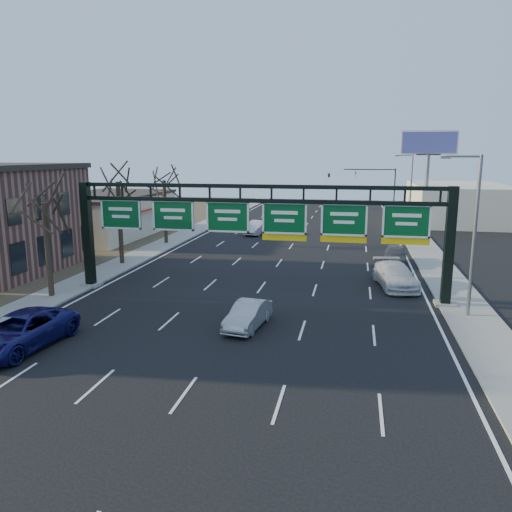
% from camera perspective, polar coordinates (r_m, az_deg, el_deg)
% --- Properties ---
extents(ground, '(160.00, 160.00, 0.00)m').
position_cam_1_polar(ground, '(25.21, -3.64, -9.41)').
color(ground, black).
rests_on(ground, ground).
extents(sidewalk_left, '(3.00, 120.00, 0.12)m').
position_cam_1_polar(sidewalk_left, '(47.59, -12.40, 0.43)').
color(sidewalk_left, gray).
rests_on(sidewalk_left, ground).
extents(sidewalk_right, '(3.00, 120.00, 0.12)m').
position_cam_1_polar(sidewalk_right, '(44.16, 19.71, -0.84)').
color(sidewalk_right, gray).
rests_on(sidewalk_right, ground).
extents(dirt_strip_left, '(21.00, 120.00, 0.06)m').
position_cam_1_polar(dirt_strip_left, '(53.63, -24.43, 0.86)').
color(dirt_strip_left, '#473D2B').
rests_on(dirt_strip_left, ground).
extents(lane_markings, '(21.60, 120.00, 0.01)m').
position_cam_1_polar(lane_markings, '(44.10, 3.04, -0.26)').
color(lane_markings, white).
rests_on(lane_markings, ground).
extents(sign_gantry, '(24.60, 1.20, 7.20)m').
position_cam_1_polar(sign_gantry, '(31.61, 0.26, 3.58)').
color(sign_gantry, black).
rests_on(sign_gantry, ground).
extents(cream_strip, '(10.90, 18.40, 4.70)m').
position_cam_1_polar(cream_strip, '(59.02, -16.76, 4.58)').
color(cream_strip, beige).
rests_on(cream_strip, ground).
extents(building_right_distant, '(12.00, 20.00, 5.00)m').
position_cam_1_polar(building_right_distant, '(74.32, 22.10, 5.66)').
color(building_right_distant, beige).
rests_on(building_right_distant, ground).
extents(tree_gantry, '(3.60, 3.60, 8.48)m').
position_cam_1_polar(tree_gantry, '(33.64, -23.22, 7.39)').
color(tree_gantry, '#33261C').
rests_on(tree_gantry, sidewalk_left).
extents(tree_mid, '(3.60, 3.60, 9.24)m').
position_cam_1_polar(tree_mid, '(42.24, -15.59, 9.56)').
color(tree_mid, '#33261C').
rests_on(tree_mid, sidewalk_left).
extents(tree_far, '(3.60, 3.60, 8.86)m').
position_cam_1_polar(tree_far, '(51.38, -10.51, 9.64)').
color(tree_far, '#33261C').
rests_on(tree_far, sidewalk_left).
extents(streetlight_near, '(2.15, 0.22, 9.00)m').
position_cam_1_polar(streetlight_near, '(29.68, 23.51, 2.98)').
color(streetlight_near, slate).
rests_on(streetlight_near, sidewalk_right).
extents(streetlight_far, '(2.15, 0.22, 9.00)m').
position_cam_1_polar(streetlight_far, '(63.17, 17.16, 7.46)').
color(streetlight_far, slate).
rests_on(streetlight_far, sidewalk_right).
extents(billboard_right, '(7.00, 0.50, 12.00)m').
position_cam_1_polar(billboard_right, '(68.29, 19.10, 10.96)').
color(billboard_right, slate).
rests_on(billboard_right, ground).
extents(traffic_signal_mast, '(10.16, 0.54, 7.00)m').
position_cam_1_polar(traffic_signal_mast, '(77.81, 11.07, 8.73)').
color(traffic_signal_mast, black).
rests_on(traffic_signal_mast, ground).
extents(car_blue_suv, '(3.32, 6.25, 1.67)m').
position_cam_1_polar(car_blue_suv, '(26.18, -25.39, -7.79)').
color(car_blue_suv, '#151458').
rests_on(car_blue_suv, ground).
extents(car_silver_sedan, '(2.02, 4.29, 1.36)m').
position_cam_1_polar(car_silver_sedan, '(26.51, -0.93, -6.76)').
color(car_silver_sedan, '#9E9DA1').
rests_on(car_silver_sedan, ground).
extents(car_white_wagon, '(3.29, 5.96, 1.63)m').
position_cam_1_polar(car_white_wagon, '(35.70, 15.62, -2.16)').
color(car_white_wagon, silver).
rests_on(car_white_wagon, ground).
extents(car_grey_far, '(2.39, 4.89, 1.61)m').
position_cam_1_polar(car_grey_far, '(43.04, 15.57, 0.12)').
color(car_grey_far, '#45474B').
rests_on(car_grey_far, ground).
extents(car_silver_distant, '(2.52, 4.93, 1.55)m').
position_cam_1_polar(car_silver_distant, '(57.29, 0.14, 3.27)').
color(car_silver_distant, silver).
rests_on(car_silver_distant, ground).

